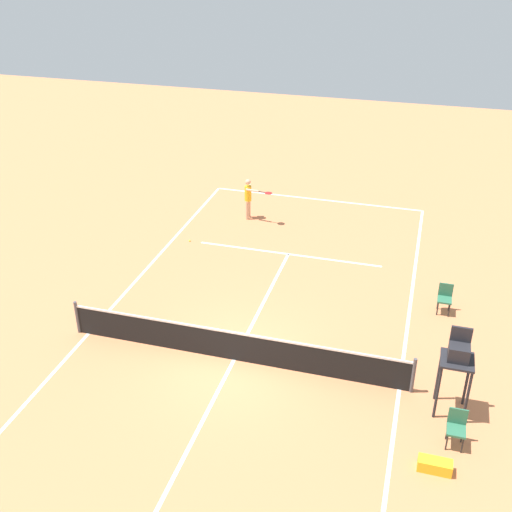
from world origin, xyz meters
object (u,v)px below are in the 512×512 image
object	(u,v)px
player_serving	(249,196)
equipment_bag	(435,465)
umpire_chair	(458,359)
courtside_chair_near	(457,427)
tennis_ball	(190,241)
courtside_chair_mid	(445,297)

from	to	relation	value
player_serving	equipment_bag	distance (m)	14.24
umpire_chair	courtside_chair_near	distance (m)	1.59
tennis_ball	umpire_chair	bearing A→B (deg)	144.36
tennis_ball	courtside_chair_mid	xyz separation A→B (m)	(-9.53, 2.37, 0.50)
courtside_chair_mid	equipment_bag	xyz separation A→B (m)	(0.03, 6.79, -0.38)
courtside_chair_near	courtside_chair_mid	bearing A→B (deg)	-86.23
player_serving	courtside_chair_near	distance (m)	13.66
courtside_chair_near	equipment_bag	world-z (taller)	courtside_chair_near
tennis_ball	courtside_chair_near	world-z (taller)	courtside_chair_near
tennis_ball	courtside_chair_mid	size ratio (longest dim) A/B	0.07
player_serving	tennis_ball	distance (m)	3.27
equipment_bag	courtside_chair_near	bearing A→B (deg)	-112.81
umpire_chair	equipment_bag	bearing A→B (deg)	82.83
player_serving	courtside_chair_near	size ratio (longest dim) A/B	1.81
tennis_ball	courtside_chair_near	size ratio (longest dim) A/B	0.07
umpire_chair	courtside_chair_near	bearing A→B (deg)	96.82
player_serving	umpire_chair	distance (m)	12.67
tennis_ball	umpire_chair	xyz separation A→B (m)	(-9.77, 7.00, 1.57)
courtside_chair_near	tennis_ball	bearing A→B (deg)	-39.53
umpire_chair	equipment_bag	xyz separation A→B (m)	(0.27, 2.15, -1.46)
player_serving	courtside_chair_mid	xyz separation A→B (m)	(-7.91, 5.03, -0.49)
player_serving	tennis_ball	bearing A→B (deg)	-23.89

